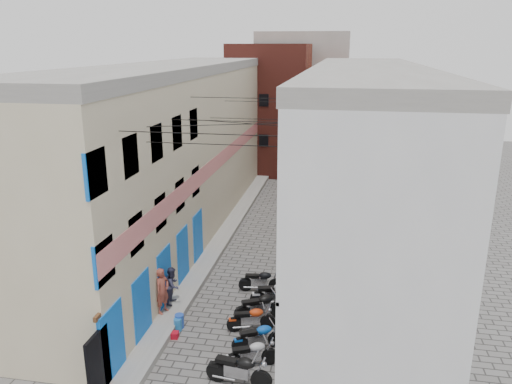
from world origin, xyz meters
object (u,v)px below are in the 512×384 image
Objects in this scene: motorcycle_e at (260,305)px; motorcycle_f at (276,292)px; motorcycle_b at (251,353)px; motorcycle_g at (260,280)px; water_jug_near at (178,325)px; water_jug_far at (179,321)px; red_crate at (173,335)px; motorcycle_d at (251,317)px; motorcycle_a at (239,368)px; person_a at (163,291)px; motorcycle_c at (258,336)px; person_b at (173,285)px.

motorcycle_e reaches higher than motorcycle_f.
motorcycle_b is 0.98× the size of motorcycle_g.
water_jug_near is (-3.02, 1.63, -0.29)m from motorcycle_b.
red_crate is at bearing -90.00° from water_jug_far.
motorcycle_d is 3.41× the size of water_jug_far.
motorcycle_a is 1.17× the size of person_a.
motorcycle_f is 4.39m from person_a.
water_jug_near is at bearing -125.47° from motorcycle_a.
person_a reaches higher than motorcycle_g.
motorcycle_d is (-0.42, 2.11, -0.00)m from motorcycle_b.
water_jug_near is at bearing 90.00° from red_crate.
motorcycle_c reaches higher than red_crate.
motorcycle_a is 3.53m from red_crate.
motorcycle_c reaches higher than motorcycle_d.
motorcycle_g is (-0.18, 3.00, 0.01)m from motorcycle_d.
motorcycle_d is 0.87× the size of motorcycle_e.
motorcycle_d is at bearing -75.70° from person_a.
person_a reaches higher than red_crate.
motorcycle_a is at bearing -44.41° from water_jug_far.
water_jug_far is (0.68, -1.29, -0.74)m from person_b.
motorcycle_a is 1.93m from motorcycle_c.
red_crate is (-2.82, 2.07, -0.49)m from motorcycle_a.
motorcycle_c is 3.21m from water_jug_far.
person_a is at bearing -144.56° from motorcycle_b.
motorcycle_f reaches higher than red_crate.
motorcycle_e is at bearing 161.29° from motorcycle_c.
motorcycle_a reaches higher than motorcycle_d.
water_jug_far is at bearing 90.00° from water_jug_near.
person_b reaches higher than motorcycle_d.
person_b reaches higher than motorcycle_a.
motorcycle_g is 5.06× the size of red_crate.
person_a is 0.78m from person_b.
person_b is (-3.50, 4.05, 0.39)m from motorcycle_a.
motorcycle_d is at bearing -105.01° from person_b.
water_jug_near is (-2.61, -0.48, -0.29)m from motorcycle_d.
motorcycle_e is (-0.01, 3.86, -0.01)m from motorcycle_a.
motorcycle_f is (0.42, 1.09, -0.00)m from motorcycle_e.
motorcycle_b is 0.96m from motorcycle_c.
motorcycle_a reaches higher than motorcycle_f.
motorcycle_d reaches higher than red_crate.
motorcycle_a is 1.17× the size of motorcycle_b.
motorcycle_d is 3.00m from motorcycle_g.
motorcycle_e reaches higher than motorcycle_d.
motorcycle_a is 1.03× the size of motorcycle_f.
motorcycle_a is at bearing -114.06° from person_a.
motorcycle_g is (-0.39, 6.05, -0.07)m from motorcycle_a.
motorcycle_a is 6.07m from motorcycle_g.
motorcycle_b is 4.01m from motorcycle_f.
person_b reaches higher than motorcycle_e.
motorcycle_c is at bearing -18.62° from motorcycle_e.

